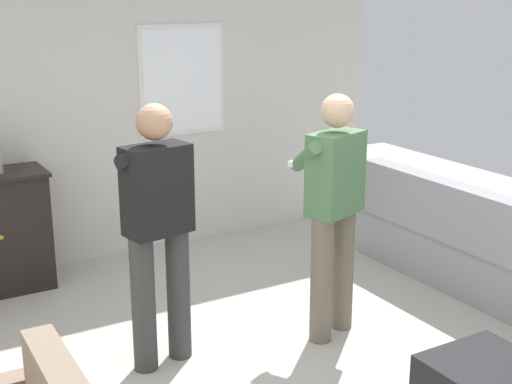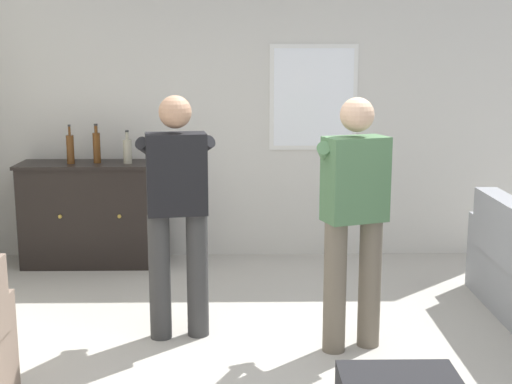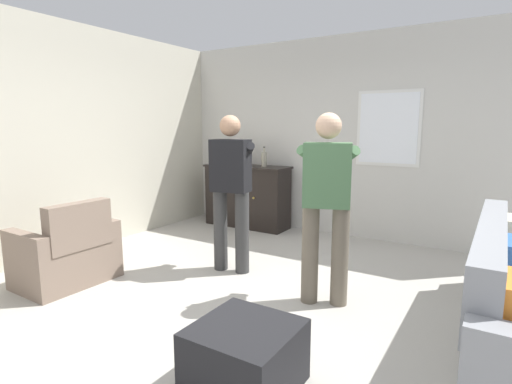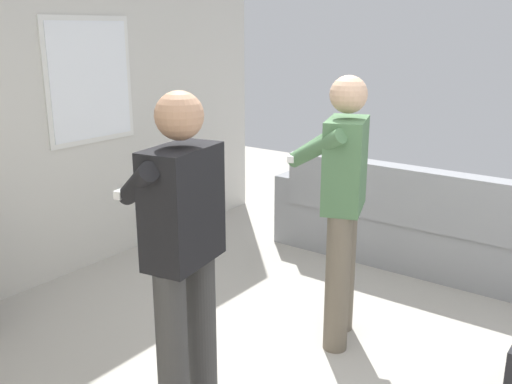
{
  "view_description": "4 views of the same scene",
  "coord_description": "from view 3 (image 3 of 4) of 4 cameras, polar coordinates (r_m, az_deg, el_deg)",
  "views": [
    {
      "loc": [
        -2.12,
        -3.31,
        2.31
      ],
      "look_at": [
        0.02,
        0.35,
        1.11
      ],
      "focal_mm": 50.0,
      "sensor_mm": 36.0,
      "label": 1
    },
    {
      "loc": [
        -0.08,
        -4.16,
        1.97
      ],
      "look_at": [
        -0.01,
        0.34,
        1.07
      ],
      "focal_mm": 50.0,
      "sensor_mm": 36.0,
      "label": 2
    },
    {
      "loc": [
        1.9,
        -2.85,
        1.57
      ],
      "look_at": [
        -0.06,
        0.3,
        0.95
      ],
      "focal_mm": 28.0,
      "sensor_mm": 36.0,
      "label": 3
    },
    {
      "loc": [
        -2.35,
        -1.18,
        1.94
      ],
      "look_at": [
        -0.07,
        0.49,
        1.12
      ],
      "focal_mm": 40.0,
      "sensor_mm": 36.0,
      "label": 4
    }
  ],
  "objects": [
    {
      "name": "ground",
      "position": [
        3.77,
        -1.67,
        -15.2
      ],
      "size": [
        10.4,
        10.4,
        0.0
      ],
      "primitive_type": "plane",
      "color": "#B2ADA3"
    },
    {
      "name": "wall_back_with_window",
      "position": [
        5.82,
        13.14,
        7.57
      ],
      "size": [
        5.2,
        0.15,
        2.8
      ],
      "color": "beige",
      "rests_on": "ground"
    },
    {
      "name": "wall_side_left",
      "position": [
        5.38,
        -26.25,
        6.68
      ],
      "size": [
        0.12,
        5.2,
        2.8
      ],
      "primitive_type": "cube",
      "color": "beige",
      "rests_on": "ground"
    },
    {
      "name": "couch",
      "position": [
        3.47,
        32.63,
        -12.78
      ],
      "size": [
        0.57,
        2.5,
        0.88
      ],
      "color": "gray",
      "rests_on": "ground"
    },
    {
      "name": "armchair",
      "position": [
        4.46,
        -25.3,
        -8.19
      ],
      "size": [
        0.66,
        0.89,
        0.85
      ],
      "color": "#7F6B5B",
      "rests_on": "ground"
    },
    {
      "name": "sideboard_cabinet",
      "position": [
        6.25,
        -1.27,
        -0.57
      ],
      "size": [
        1.36,
        0.49,
        0.96
      ],
      "color": "black",
      "rests_on": "ground"
    },
    {
      "name": "bottle_wine_green",
      "position": [
        6.25,
        -2.94,
        5.1
      ],
      "size": [
        0.07,
        0.07,
        0.36
      ],
      "color": "#593314",
      "rests_on": "sideboard_cabinet"
    },
    {
      "name": "bottle_liquor_amber",
      "position": [
        6.15,
        -0.98,
        5.16
      ],
      "size": [
        0.07,
        0.07,
        0.36
      ],
      "color": "#593314",
      "rests_on": "sideboard_cabinet"
    },
    {
      "name": "bottle_spirits_clear",
      "position": [
        5.97,
        1.16,
        4.72
      ],
      "size": [
        0.08,
        0.08,
        0.3
      ],
      "color": "gray",
      "rests_on": "sideboard_cabinet"
    },
    {
      "name": "ottoman",
      "position": [
        2.6,
        -1.56,
        -22.48
      ],
      "size": [
        0.59,
        0.59,
        0.4
      ],
      "primitive_type": "cube",
      "color": "black",
      "rests_on": "ground"
    },
    {
      "name": "person_standing_left",
      "position": [
        4.25,
        -3.57,
        0.87
      ],
      "size": [
        0.55,
        0.5,
        1.68
      ],
      "color": "#383838",
      "rests_on": "ground"
    },
    {
      "name": "person_standing_right",
      "position": [
        3.5,
        10.04,
        -1.12
      ],
      "size": [
        0.53,
        0.52,
        1.68
      ],
      "color": "#6B6051",
      "rests_on": "ground"
    }
  ]
}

